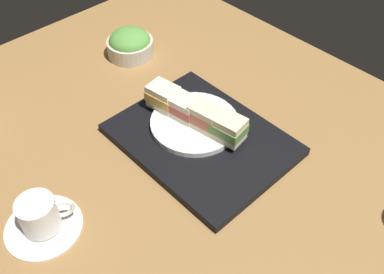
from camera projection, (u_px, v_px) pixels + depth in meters
ground_plane at (212, 166)px, 91.45cm from camera, size 140.00×100.00×3.00cm
serving_tray at (201, 140)px, 93.48cm from camera, size 36.15×27.97×1.95cm
sandwich_plate at (195, 123)px, 94.78cm from camera, size 19.30×19.30×1.26cm
sandwich_nearmost at (229, 128)px, 88.94cm from camera, size 7.41×6.15×5.30cm
sandwich_inner_near at (206, 117)px, 91.22cm from camera, size 7.47×5.86×5.44cm
sandwich_inner_far at (184, 107)px, 93.77cm from camera, size 7.24×5.99×4.83cm
sandwich_farmost at (163, 96)px, 95.92cm from camera, size 7.50×6.17×5.32cm
salad_bowl at (130, 44)px, 114.65cm from camera, size 12.22×12.22×7.32cm
coffee_cup at (41, 218)px, 77.15cm from camera, size 14.06×14.06×7.42cm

